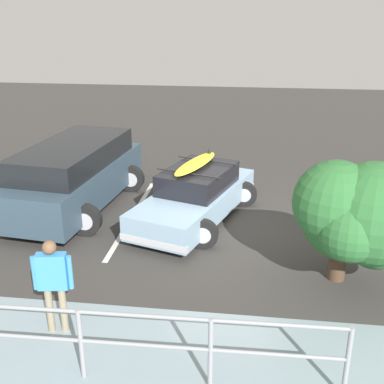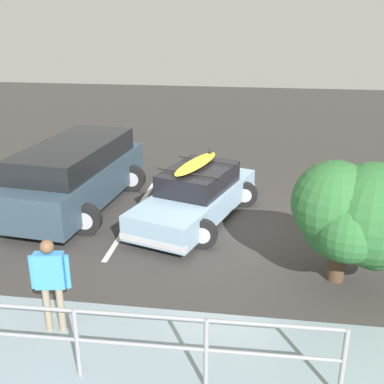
% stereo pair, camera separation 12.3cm
% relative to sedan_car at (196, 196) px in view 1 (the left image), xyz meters
% --- Properties ---
extents(ground_plane, '(44.00, 44.00, 0.02)m').
position_rel_sedan_car_xyz_m(ground_plane, '(-0.68, 0.38, -0.62)').
color(ground_plane, '#383533').
rests_on(ground_plane, ground).
extents(parking_stripe, '(0.12, 4.84, 0.00)m').
position_rel_sedan_car_xyz_m(parking_stripe, '(1.60, 0.04, -0.61)').
color(parking_stripe, silver).
rests_on(parking_stripe, ground).
extents(sedan_car, '(3.01, 4.54, 1.56)m').
position_rel_sedan_car_xyz_m(sedan_car, '(0.00, 0.00, 0.00)').
color(sedan_car, '#8CADC6').
rests_on(sedan_car, ground).
extents(suv_car, '(2.98, 5.19, 1.73)m').
position_rel_sedan_car_xyz_m(suv_car, '(3.18, -0.35, 0.29)').
color(suv_car, '#334756').
rests_on(suv_car, ground).
extents(person_bystander, '(0.62, 0.26, 1.62)m').
position_rel_sedan_car_xyz_m(person_bystander, '(1.67, 4.70, 0.36)').
color(person_bystander, gray).
rests_on(person_bystander, ground).
extents(railing_fence, '(7.25, 0.23, 1.12)m').
position_rel_sedan_car_xyz_m(railing_fence, '(0.91, 5.66, 0.13)').
color(railing_fence, gray).
rests_on(railing_fence, ground).
extents(bush_near_left, '(2.34, 2.11, 2.45)m').
position_rel_sedan_car_xyz_m(bush_near_left, '(-3.22, 2.70, 0.83)').
color(bush_near_left, '#4C3828').
rests_on(bush_near_left, ground).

